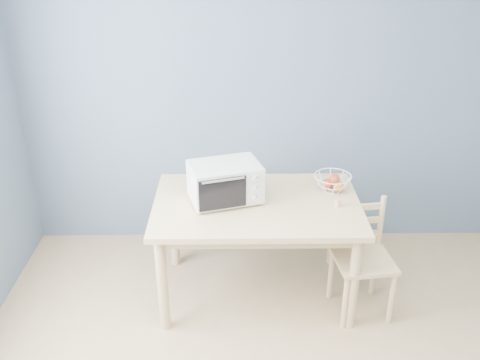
{
  "coord_description": "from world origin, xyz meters",
  "views": [
    {
      "loc": [
        -0.34,
        -1.72,
        2.49
      ],
      "look_at": [
        -0.3,
        1.44,
        0.93
      ],
      "focal_mm": 40.0,
      "sensor_mm": 36.0,
      "label": 1
    }
  ],
  "objects_px": {
    "fruit_basket": "(333,182)",
    "dining_table": "(257,216)",
    "toaster_oven": "(223,182)",
    "dining_chair": "(361,259)"
  },
  "relations": [
    {
      "from": "dining_table",
      "to": "dining_chair",
      "type": "distance_m",
      "value": 0.77
    },
    {
      "from": "toaster_oven",
      "to": "fruit_basket",
      "type": "xyz_separation_m",
      "value": [
        0.77,
        0.14,
        -0.08
      ]
    },
    {
      "from": "fruit_basket",
      "to": "dining_table",
      "type": "bearing_deg",
      "value": -162.63
    },
    {
      "from": "fruit_basket",
      "to": "dining_chair",
      "type": "relative_size",
      "value": 0.34
    },
    {
      "from": "dining_table",
      "to": "toaster_oven",
      "type": "bearing_deg",
      "value": 173.94
    },
    {
      "from": "toaster_oven",
      "to": "fruit_basket",
      "type": "height_order",
      "value": "toaster_oven"
    },
    {
      "from": "dining_chair",
      "to": "toaster_oven",
      "type": "bearing_deg",
      "value": 161.21
    },
    {
      "from": "dining_table",
      "to": "fruit_basket",
      "type": "distance_m",
      "value": 0.59
    },
    {
      "from": "toaster_oven",
      "to": "dining_chair",
      "type": "bearing_deg",
      "value": -28.15
    },
    {
      "from": "toaster_oven",
      "to": "fruit_basket",
      "type": "bearing_deg",
      "value": -6.14
    }
  ]
}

